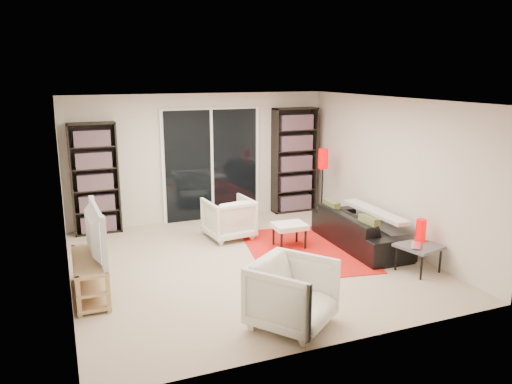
# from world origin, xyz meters

# --- Properties ---
(floor) EXTENTS (5.00, 5.00, 0.00)m
(floor) POSITION_xyz_m (0.00, 0.00, 0.00)
(floor) COLOR #B6A58D
(floor) RESTS_ON ground
(wall_back) EXTENTS (5.00, 0.02, 2.40)m
(wall_back) POSITION_xyz_m (0.00, 2.50, 1.20)
(wall_back) COLOR beige
(wall_back) RESTS_ON ground
(wall_front) EXTENTS (5.00, 0.02, 2.40)m
(wall_front) POSITION_xyz_m (0.00, -2.50, 1.20)
(wall_front) COLOR beige
(wall_front) RESTS_ON ground
(wall_left) EXTENTS (0.02, 5.00, 2.40)m
(wall_left) POSITION_xyz_m (-2.50, 0.00, 1.20)
(wall_left) COLOR beige
(wall_left) RESTS_ON ground
(wall_right) EXTENTS (0.02, 5.00, 2.40)m
(wall_right) POSITION_xyz_m (2.50, 0.00, 1.20)
(wall_right) COLOR beige
(wall_right) RESTS_ON ground
(ceiling) EXTENTS (5.00, 5.00, 0.02)m
(ceiling) POSITION_xyz_m (0.00, 0.00, 2.40)
(ceiling) COLOR white
(ceiling) RESTS_ON wall_back
(sliding_door) EXTENTS (1.92, 0.08, 2.16)m
(sliding_door) POSITION_xyz_m (0.20, 2.46, 1.05)
(sliding_door) COLOR white
(sliding_door) RESTS_ON ground
(bookshelf_left) EXTENTS (0.80, 0.30, 1.95)m
(bookshelf_left) POSITION_xyz_m (-1.95, 2.33, 0.98)
(bookshelf_left) COLOR black
(bookshelf_left) RESTS_ON ground
(bookshelf_right) EXTENTS (0.90, 0.30, 2.10)m
(bookshelf_right) POSITION_xyz_m (1.90, 2.33, 1.05)
(bookshelf_right) COLOR black
(bookshelf_right) RESTS_ON ground
(tv_stand) EXTENTS (0.39, 1.22, 0.50)m
(tv_stand) POSITION_xyz_m (-2.26, -0.30, 0.26)
(tv_stand) COLOR tan
(tv_stand) RESTS_ON floor
(tv) EXTENTS (0.20, 1.17, 0.67)m
(tv) POSITION_xyz_m (-2.24, -0.30, 0.83)
(tv) COLOR black
(tv) RESTS_ON tv_stand
(rug) EXTENTS (2.10, 2.59, 0.01)m
(rug) POSITION_xyz_m (1.03, 0.16, 0.01)
(rug) COLOR red
(rug) RESTS_ON floor
(sofa) EXTENTS (0.83, 2.00, 0.58)m
(sofa) POSITION_xyz_m (1.96, 0.00, 0.29)
(sofa) COLOR black
(sofa) RESTS_ON floor
(armchair_back) EXTENTS (0.82, 0.84, 0.70)m
(armchair_back) POSITION_xyz_m (0.11, 1.21, 0.35)
(armchair_back) COLOR silver
(armchair_back) RESTS_ON floor
(armchair_front) EXTENTS (1.16, 1.16, 0.77)m
(armchair_front) POSITION_xyz_m (-0.22, -1.96, 0.38)
(armchair_front) COLOR silver
(armchair_front) RESTS_ON floor
(ottoman) EXTENTS (0.54, 0.44, 0.40)m
(ottoman) POSITION_xyz_m (0.87, 0.38, 0.34)
(ottoman) COLOR silver
(ottoman) RESTS_ON floor
(side_table) EXTENTS (0.65, 0.65, 0.40)m
(side_table) POSITION_xyz_m (2.13, -1.22, 0.36)
(side_table) COLOR #4F4F54
(side_table) RESTS_ON floor
(laptop) EXTENTS (0.37, 0.38, 0.03)m
(laptop) POSITION_xyz_m (2.08, -1.29, 0.41)
(laptop) COLOR silver
(laptop) RESTS_ON side_table
(table_lamp) EXTENTS (0.15, 0.15, 0.33)m
(table_lamp) POSITION_xyz_m (2.25, -1.09, 0.56)
(table_lamp) COLOR #D90002
(table_lamp) RESTS_ON side_table
(floor_lamp) EXTENTS (0.21, 0.21, 1.38)m
(floor_lamp) POSITION_xyz_m (2.10, 1.54, 1.06)
(floor_lamp) COLOR black
(floor_lamp) RESTS_ON floor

